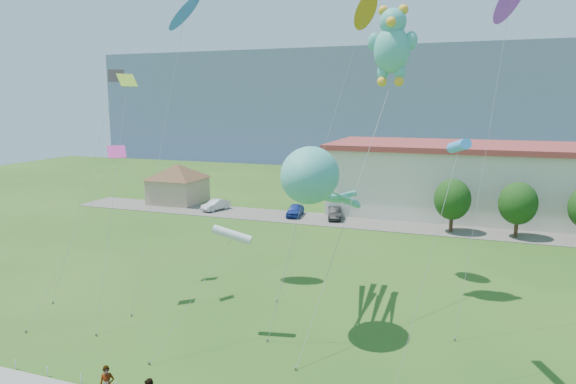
{
  "coord_description": "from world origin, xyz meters",
  "views": [
    {
      "loc": [
        11.54,
        -18.74,
        13.02
      ],
      "look_at": [
        1.93,
        8.0,
        7.98
      ],
      "focal_mm": 32.0,
      "sensor_mm": 36.0,
      "label": 1
    }
  ],
  "objects": [
    {
      "name": "small_kite_orange",
      "position": [
        3.74,
        18.65,
        18.79
      ],
      "size": [
        4.77,
        8.52,
        19.99
      ],
      "color": "orange",
      "rests_on": "ground"
    },
    {
      "name": "hill_ridge",
      "position": [
        0.0,
        120.0,
        12.5
      ],
      "size": [
        160.0,
        50.0,
        25.0
      ],
      "primitive_type": "cube",
      "color": "slate",
      "rests_on": "ground"
    },
    {
      "name": "tree_mid",
      "position": [
        16.0,
        34.0,
        3.39
      ],
      "size": [
        3.6,
        3.6,
        5.47
      ],
      "color": "#3F2B19",
      "rests_on": "ground"
    },
    {
      "name": "parked_car_black",
      "position": [
        -2.49,
        35.63,
        0.72
      ],
      "size": [
        2.39,
        4.22,
        1.32
      ],
      "primitive_type": "imported",
      "rotation": [
        0.0,
        0.0,
        0.26
      ],
      "color": "black",
      "rests_on": "parking_strip"
    },
    {
      "name": "pavilion",
      "position": [
        -24.0,
        38.0,
        3.02
      ],
      "size": [
        9.2,
        9.2,
        5.0
      ],
      "color": "tan",
      "rests_on": "ground"
    },
    {
      "name": "parked_car_silver",
      "position": [
        -17.21,
        35.37,
        0.7
      ],
      "size": [
        2.42,
        4.13,
        1.29
      ],
      "primitive_type": "imported",
      "rotation": [
        0.0,
        0.0,
        -0.29
      ],
      "color": "#B3B1B9",
      "rests_on": "parking_strip"
    },
    {
      "name": "small_kite_white",
      "position": [
        -0.71,
        6.09,
        5.7
      ],
      "size": [
        2.67,
        6.02,
        6.17
      ],
      "color": "silver",
      "rests_on": "ground"
    },
    {
      "name": "small_kite_pink",
      "position": [
        -10.02,
        7.56,
        8.76
      ],
      "size": [
        2.7,
        6.99,
        10.28
      ],
      "color": "#CF2E90",
      "rests_on": "ground"
    },
    {
      "name": "teddy_bear_kite",
      "position": [
        6.3,
        15.63,
        16.66
      ],
      "size": [
        3.93,
        13.45,
        19.06
      ],
      "color": "#45ACA3",
      "rests_on": "ground"
    },
    {
      "name": "parked_car_blue",
      "position": [
        -7.1,
        35.55,
        0.74
      ],
      "size": [
        2.1,
        4.15,
        1.36
      ],
      "primitive_type": "imported",
      "rotation": [
        0.0,
        0.0,
        0.13
      ],
      "color": "navy",
      "rests_on": "parking_strip"
    },
    {
      "name": "small_kite_yellow",
      "position": [
        -9.28,
        8.51,
        12.49
      ],
      "size": [
        2.46,
        7.05,
        14.78
      ],
      "color": "#A8D131",
      "rests_on": "ground"
    },
    {
      "name": "small_kite_purple",
      "position": [
        13.08,
        14.49,
        18.4
      ],
      "size": [
        2.81,
        6.18,
        19.56
      ],
      "color": "#B838E1",
      "rests_on": "ground"
    },
    {
      "name": "small_kite_black",
      "position": [
        -12.74,
        11.41,
        12.88
      ],
      "size": [
        1.68,
        7.12,
        15.26
      ],
      "color": "black",
      "rests_on": "ground"
    },
    {
      "name": "parking_strip",
      "position": [
        0.0,
        35.0,
        0.03
      ],
      "size": [
        70.0,
        6.0,
        0.06
      ],
      "primitive_type": "cube",
      "color": "#59544C",
      "rests_on": "ground"
    },
    {
      "name": "tree_near",
      "position": [
        10.0,
        34.0,
        3.39
      ],
      "size": [
        3.6,
        3.6,
        5.47
      ],
      "color": "#3F2B19",
      "rests_on": "ground"
    },
    {
      "name": "small_kite_cyan",
      "position": [
        10.93,
        6.3,
        10.87
      ],
      "size": [
        2.38,
        5.84,
        11.41
      ],
      "color": "#389BFC",
      "rests_on": "ground"
    },
    {
      "name": "octopus_kite",
      "position": [
        3.33,
        8.79,
        8.38
      ],
      "size": [
        3.37,
        8.82,
        10.63
      ],
      "color": "#45ACA3",
      "rests_on": "ground"
    },
    {
      "name": "small_kite_blue",
      "position": [
        -7.88,
        13.69,
        18.58
      ],
      "size": [
        1.8,
        8.7,
        19.77
      ],
      "color": "#2A6FF2",
      "rests_on": "ground"
    }
  ]
}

